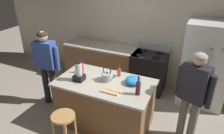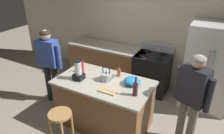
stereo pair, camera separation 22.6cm
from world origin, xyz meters
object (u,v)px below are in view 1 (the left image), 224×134
at_px(kitchen_island, 105,103).
at_px(bottle_wine, 138,88).
at_px(bottle_soda, 82,68).
at_px(cutting_board, 111,90).
at_px(mixing_bowl, 133,80).
at_px(tea_kettle, 107,76).
at_px(refrigerator, 205,65).
at_px(bar_stool, 64,124).
at_px(stove_range, 149,72).
at_px(bottle_cooking_sauce, 119,72).
at_px(person_by_island_left, 46,62).
at_px(person_by_sink_right, 193,91).
at_px(chef_knife, 112,90).
at_px(blender_appliance, 79,72).

bearing_deg(kitchen_island, bottle_wine, -11.20).
xyz_separation_m(bottle_soda, cutting_board, (0.75, -0.34, -0.08)).
distance_m(mixing_bowl, tea_kettle, 0.45).
height_order(refrigerator, mixing_bowl, refrigerator).
distance_m(bottle_wine, bottle_soda, 1.19).
bearing_deg(mixing_bowl, bar_stool, -127.32).
bearing_deg(kitchen_island, stove_range, 76.08).
bearing_deg(stove_range, bottle_cooking_sauce, -100.97).
bearing_deg(mixing_bowl, refrigerator, 51.52).
distance_m(kitchen_island, refrigerator, 2.19).
distance_m(bottle_soda, tea_kettle, 0.55).
relative_size(person_by_island_left, bottle_wine, 5.07).
bearing_deg(tea_kettle, refrigerator, 43.36).
distance_m(kitchen_island, bottle_wine, 0.86).
relative_size(tea_kettle, cutting_board, 0.92).
distance_m(person_by_sink_right, bottle_soda, 1.95).
relative_size(person_by_island_left, chef_knife, 7.29).
distance_m(stove_range, bar_stool, 2.45).
xyz_separation_m(kitchen_island, person_by_island_left, (-1.35, 0.10, 0.52)).
bearing_deg(chef_knife, kitchen_island, 146.81).
height_order(bottle_wine, cutting_board, bottle_wine).
relative_size(bottle_soda, mixing_bowl, 0.92).
bearing_deg(bottle_soda, bottle_wine, -12.06).
height_order(refrigerator, person_by_island_left, refrigerator).
relative_size(mixing_bowl, cutting_board, 0.92).
bearing_deg(blender_appliance, refrigerator, 39.77).
relative_size(mixing_bowl, chef_knife, 1.26).
xyz_separation_m(person_by_island_left, bottle_cooking_sauce, (1.49, 0.20, 0.01)).
bearing_deg(bottle_cooking_sauce, person_by_island_left, -172.42).
bearing_deg(person_by_island_left, person_by_sink_right, 2.64).
bearing_deg(person_by_sink_right, bottle_cooking_sauce, 176.81).
xyz_separation_m(blender_appliance, bottle_soda, (-0.11, 0.25, -0.06)).
xyz_separation_m(refrigerator, bar_stool, (-1.82, -2.33, -0.34)).
height_order(bottle_cooking_sauce, cutting_board, bottle_cooking_sauce).
bearing_deg(kitchen_island, chef_knife, -41.90).
xyz_separation_m(mixing_bowl, cutting_board, (-0.25, -0.36, -0.05)).
xyz_separation_m(bottle_wine, tea_kettle, (-0.62, 0.19, -0.04)).
xyz_separation_m(stove_range, bottle_soda, (-0.91, -1.40, 0.53)).
xyz_separation_m(person_by_island_left, mixing_bowl, (1.81, 0.05, -0.01)).
bearing_deg(blender_appliance, tea_kettle, 24.13).
bearing_deg(refrigerator, cutting_board, -127.57).
bearing_deg(refrigerator, bar_stool, -128.00).
bearing_deg(mixing_bowl, kitchen_island, -161.86).
bearing_deg(bottle_wine, bottle_soda, 167.94).
bearing_deg(stove_range, bottle_wine, -81.10).
distance_m(cutting_board, chef_knife, 0.02).
xyz_separation_m(stove_range, tea_kettle, (-0.36, -1.46, 0.52)).
bearing_deg(kitchen_island, person_by_island_left, 175.61).
distance_m(refrigerator, chef_knife, 2.15).
bearing_deg(person_by_sink_right, bar_stool, -148.03).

